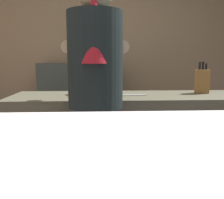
{
  "coord_description": "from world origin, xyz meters",
  "views": [
    {
      "loc": [
        -0.0,
        -1.28,
        1.16
      ],
      "look_at": [
        0.02,
        -0.75,
        1.08
      ],
      "focal_mm": 40.62,
      "sensor_mm": 36.0,
      "label": 1
    }
  ],
  "objects": [
    {
      "name": "wall_back",
      "position": [
        0.0,
        2.2,
        1.35
      ],
      "size": [
        5.2,
        0.1,
        2.7
      ],
      "primitive_type": "cube",
      "color": "#977F5F",
      "rests_on": "ground"
    },
    {
      "name": "knife_block",
      "position": [
        0.88,
        0.83,
        0.99
      ],
      "size": [
        0.1,
        0.08,
        0.27
      ],
      "color": "olive",
      "rests_on": "prep_counter"
    },
    {
      "name": "prep_counter",
      "position": [
        0.35,
        0.74,
        0.44
      ],
      "size": [
        2.1,
        0.6,
        0.89
      ],
      "primitive_type": "cube",
      "color": "#484637",
      "rests_on": "ground"
    },
    {
      "name": "bottle_olive_oil",
      "position": [
        -0.34,
        1.94,
        1.21
      ],
      "size": [
        0.06,
        0.06,
        0.19
      ],
      "color": "#DACD7C",
      "rests_on": "back_shelf"
    },
    {
      "name": "bartender",
      "position": [
        -0.02,
        0.29,
        0.97
      ],
      "size": [
        0.43,
        0.52,
        1.68
      ],
      "rotation": [
        0.0,
        0.0,
        1.54
      ],
      "color": "#2D303E",
      "rests_on": "ground"
    },
    {
      "name": "bottle_vinegar",
      "position": [
        0.2,
        1.83,
        1.23
      ],
      "size": [
        0.07,
        0.07,
        0.23
      ],
      "color": "black",
      "rests_on": "back_shelf"
    },
    {
      "name": "back_shelf",
      "position": [
        -0.24,
        1.92,
        0.57
      ],
      "size": [
        0.99,
        0.36,
        1.14
      ],
      "primitive_type": "cube",
      "color": "#373F3B",
      "rests_on": "ground"
    },
    {
      "name": "chefs_knife",
      "position": [
        0.26,
        0.69,
        0.89
      ],
      "size": [
        0.24,
        0.06,
        0.01
      ],
      "primitive_type": "cube",
      "rotation": [
        0.0,
        0.0,
        0.13
      ],
      "color": "silver",
      "rests_on": "prep_counter"
    },
    {
      "name": "mixing_bowl",
      "position": [
        -0.14,
        0.79,
        0.91
      ],
      "size": [
        0.18,
        0.18,
        0.05
      ],
      "primitive_type": "cylinder",
      "color": "#C6482A",
      "rests_on": "prep_counter"
    }
  ]
}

